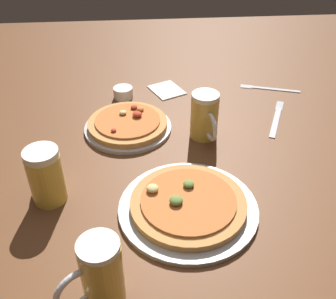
# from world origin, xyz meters

# --- Properties ---
(ground_plane) EXTENTS (2.40, 2.40, 0.03)m
(ground_plane) POSITION_xyz_m (0.00, 0.00, -0.01)
(ground_plane) COLOR brown
(pizza_plate_near) EXTENTS (0.34, 0.34, 0.05)m
(pizza_plate_near) POSITION_xyz_m (0.03, -0.22, 0.02)
(pizza_plate_near) COLOR #B2B2B7
(pizza_plate_near) RESTS_ON ground_plane
(pizza_plate_far) EXTENTS (0.27, 0.27, 0.05)m
(pizza_plate_far) POSITION_xyz_m (-0.11, 0.15, 0.02)
(pizza_plate_far) COLOR #B2B2B7
(pizza_plate_far) RESTS_ON ground_plane
(beer_mug_dark) EXTENTS (0.12, 0.10, 0.15)m
(beer_mug_dark) POSITION_xyz_m (-0.16, -0.45, 0.08)
(beer_mug_dark) COLOR gold
(beer_mug_dark) RESTS_ON ground_plane
(beer_mug_amber) EXTENTS (0.08, 0.14, 0.14)m
(beer_mug_amber) POSITION_xyz_m (0.12, 0.09, 0.07)
(beer_mug_amber) COLOR gold
(beer_mug_amber) RESTS_ON ground_plane
(beer_mug_pale) EXTENTS (0.08, 0.14, 0.15)m
(beer_mug_pale) POSITION_xyz_m (-0.31, -0.15, 0.07)
(beer_mug_pale) COLOR gold
(beer_mug_pale) RESTS_ON ground_plane
(ramekin_sauce) EXTENTS (0.07, 0.07, 0.04)m
(ramekin_sauce) POSITION_xyz_m (-0.13, 0.35, 0.02)
(ramekin_sauce) COLOR silver
(ramekin_sauce) RESTS_ON ground_plane
(napkin_folded) EXTENTS (0.14, 0.15, 0.01)m
(napkin_folded) POSITION_xyz_m (0.03, 0.39, 0.00)
(napkin_folded) COLOR white
(napkin_folded) RESTS_ON ground_plane
(fork_left) EXTENTS (0.21, 0.08, 0.01)m
(fork_left) POSITION_xyz_m (0.41, 0.37, 0.00)
(fork_left) COLOR silver
(fork_left) RESTS_ON ground_plane
(knife_right) EXTENTS (0.12, 0.22, 0.01)m
(knife_right) POSITION_xyz_m (0.37, 0.17, 0.00)
(knife_right) COLOR silver
(knife_right) RESTS_ON ground_plane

